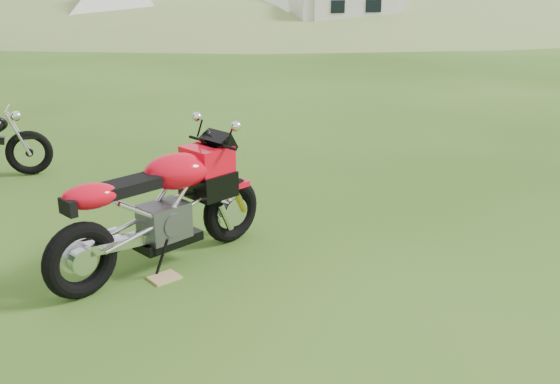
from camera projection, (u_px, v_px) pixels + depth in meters
name	position (u px, v px, depth m)	size (l,w,h in m)	color
ground	(311.00, 253.00, 5.95)	(120.00, 120.00, 0.00)	#254A10
hillside	(337.00, 10.00, 49.85)	(80.00, 64.00, 8.00)	#7A994E
hedgerow	(337.00, 10.00, 49.85)	(36.00, 1.20, 8.60)	black
sport_motorcycle	(161.00, 199.00, 5.49)	(2.16, 0.54, 1.29)	red
plywood_board	(164.00, 278.00, 5.45)	(0.25, 0.20, 0.02)	tan
tent_mid	(117.00, 2.00, 26.37)	(3.44, 3.44, 2.98)	white
tent_right	(291.00, 3.00, 26.25)	(3.33, 3.33, 2.88)	white
caravan	(346.00, 15.00, 24.83)	(4.49, 2.01, 2.10)	silver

